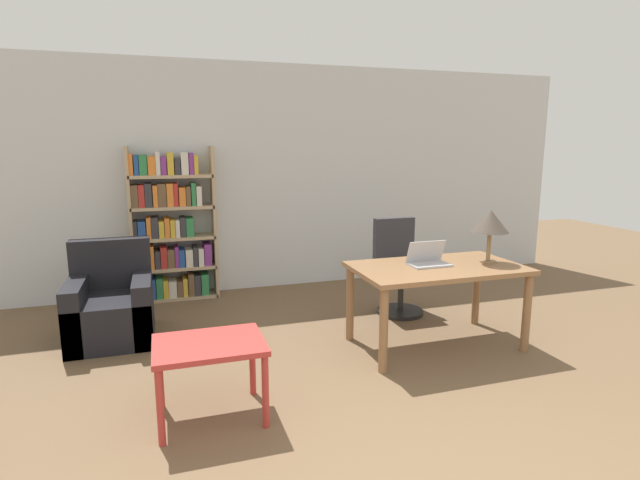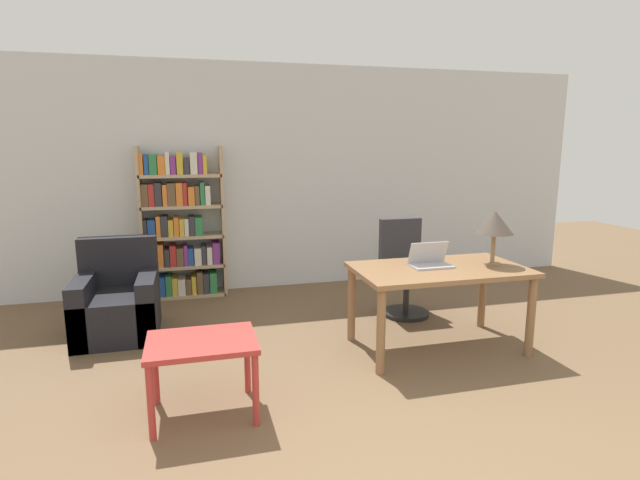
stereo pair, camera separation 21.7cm
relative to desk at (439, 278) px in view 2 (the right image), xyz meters
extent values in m
cube|color=silver|center=(-0.92, 2.32, 0.72)|extent=(8.00, 0.06, 2.70)
cube|color=olive|center=(0.00, 0.00, 0.08)|extent=(1.46, 0.83, 0.04)
cylinder|color=olive|center=(-0.67, -0.36, -0.28)|extent=(0.07, 0.07, 0.68)
cylinder|color=olive|center=(0.67, -0.36, -0.28)|extent=(0.07, 0.07, 0.68)
cylinder|color=olive|center=(-0.67, 0.36, -0.28)|extent=(0.07, 0.07, 0.68)
cylinder|color=olive|center=(0.67, 0.36, -0.28)|extent=(0.07, 0.07, 0.68)
cube|color=#B2B2B7|center=(-0.07, 0.03, 0.11)|extent=(0.35, 0.20, 0.02)
cube|color=#B2B2B7|center=(-0.07, 0.09, 0.21)|extent=(0.35, 0.08, 0.19)
cube|color=navy|center=(-0.07, 0.10, 0.21)|extent=(0.31, 0.06, 0.17)
cylinder|color=olive|center=(0.49, -0.02, 0.11)|extent=(0.14, 0.14, 0.01)
cylinder|color=olive|center=(0.49, -0.02, 0.24)|extent=(0.04, 0.04, 0.26)
cone|color=#4C4238|center=(0.49, -0.02, 0.47)|extent=(0.32, 0.32, 0.19)
cylinder|color=black|center=(0.09, 0.85, -0.61)|extent=(0.48, 0.48, 0.04)
cylinder|color=#262626|center=(0.09, 0.85, -0.43)|extent=(0.06, 0.06, 0.32)
cube|color=#2D2D33|center=(0.09, 0.85, -0.22)|extent=(0.47, 0.47, 0.10)
cube|color=#2D2D33|center=(0.09, 1.05, 0.10)|extent=(0.45, 0.08, 0.53)
cube|color=#B2332D|center=(-2.01, -0.61, -0.13)|extent=(0.70, 0.52, 0.04)
cylinder|color=#B2332D|center=(-2.32, -0.84, -0.38)|extent=(0.04, 0.04, 0.48)
cylinder|color=#B2332D|center=(-1.70, -0.84, -0.38)|extent=(0.04, 0.04, 0.48)
cylinder|color=#B2332D|center=(-2.32, -0.39, -0.38)|extent=(0.04, 0.04, 0.48)
cylinder|color=#B2332D|center=(-1.70, -0.39, -0.38)|extent=(0.04, 0.04, 0.48)
cube|color=black|center=(-2.73, 1.01, -0.42)|extent=(0.72, 0.80, 0.41)
cube|color=black|center=(-2.73, 1.33, 0.02)|extent=(0.72, 0.16, 0.47)
cube|color=black|center=(-3.01, 1.01, -0.34)|extent=(0.16, 0.80, 0.57)
cube|color=black|center=(-2.45, 1.01, -0.34)|extent=(0.16, 0.80, 0.57)
cube|color=tan|center=(-2.57, 2.13, 0.24)|extent=(0.04, 0.28, 1.74)
cube|color=tan|center=(-1.67, 2.13, 0.24)|extent=(0.04, 0.28, 1.74)
cube|color=tan|center=(-2.12, 2.13, -0.61)|extent=(0.90, 0.28, 0.04)
cube|color=#234C99|center=(-2.53, 2.13, -0.47)|extent=(0.04, 0.24, 0.24)
cube|color=#333338|center=(-2.48, 2.13, -0.48)|extent=(0.06, 0.24, 0.21)
cube|color=#234C99|center=(-2.40, 2.13, -0.48)|extent=(0.08, 0.24, 0.23)
cube|color=#2D7F47|center=(-2.31, 2.13, -0.47)|extent=(0.07, 0.24, 0.23)
cube|color=gold|center=(-2.25, 2.13, -0.49)|extent=(0.06, 0.24, 0.21)
cube|color=silver|center=(-2.17, 2.13, -0.49)|extent=(0.08, 0.24, 0.19)
cube|color=brown|center=(-2.09, 2.13, -0.50)|extent=(0.06, 0.24, 0.18)
cube|color=gold|center=(-2.03, 2.13, -0.48)|extent=(0.05, 0.24, 0.21)
cube|color=brown|center=(-1.97, 2.13, -0.46)|extent=(0.06, 0.24, 0.26)
cube|color=#333338|center=(-1.90, 2.13, -0.47)|extent=(0.07, 0.24, 0.24)
cube|color=#2D7F47|center=(-1.81, 2.13, -0.47)|extent=(0.08, 0.24, 0.24)
cube|color=tan|center=(-2.12, 2.13, -0.26)|extent=(0.90, 0.28, 0.04)
cube|color=gold|center=(-2.53, 2.13, -0.15)|extent=(0.05, 0.24, 0.19)
cube|color=brown|center=(-2.46, 2.13, -0.13)|extent=(0.07, 0.24, 0.23)
cube|color=orange|center=(-2.39, 2.13, -0.11)|extent=(0.06, 0.24, 0.26)
cube|color=#333338|center=(-2.32, 2.13, -0.14)|extent=(0.06, 0.24, 0.20)
cube|color=#B72D28|center=(-2.25, 2.13, -0.12)|extent=(0.07, 0.24, 0.24)
cube|color=brown|center=(-2.17, 2.13, -0.14)|extent=(0.08, 0.24, 0.21)
cube|color=#7F338C|center=(-2.11, 2.13, -0.12)|extent=(0.04, 0.24, 0.23)
cube|color=#234C99|center=(-2.05, 2.13, -0.14)|extent=(0.06, 0.24, 0.20)
cube|color=silver|center=(-1.97, 2.13, -0.14)|extent=(0.08, 0.24, 0.20)
cube|color=#333338|center=(-1.90, 2.13, -0.13)|extent=(0.05, 0.24, 0.22)
cube|color=silver|center=(-1.84, 2.13, -0.14)|extent=(0.06, 0.24, 0.20)
cube|color=#7F338C|center=(-1.77, 2.13, -0.12)|extent=(0.08, 0.24, 0.25)
cube|color=tan|center=(-2.12, 2.13, 0.09)|extent=(0.90, 0.28, 0.04)
cube|color=#333338|center=(-2.53, 2.13, 0.21)|extent=(0.04, 0.24, 0.20)
cube|color=#234C99|center=(-2.46, 2.13, 0.20)|extent=(0.08, 0.24, 0.20)
cube|color=orange|center=(-2.39, 2.13, 0.22)|extent=(0.05, 0.24, 0.23)
cube|color=#333338|center=(-2.33, 2.13, 0.22)|extent=(0.07, 0.24, 0.23)
cube|color=gold|center=(-2.26, 2.13, 0.20)|extent=(0.05, 0.24, 0.19)
cube|color=orange|center=(-2.20, 2.13, 0.21)|extent=(0.05, 0.24, 0.22)
cube|color=gold|center=(-2.14, 2.13, 0.21)|extent=(0.05, 0.24, 0.20)
cube|color=silver|center=(-2.08, 2.13, 0.20)|extent=(0.04, 0.24, 0.20)
cube|color=#333338|center=(-2.03, 2.13, 0.22)|extent=(0.06, 0.24, 0.22)
cube|color=#2D7F47|center=(-1.95, 2.13, 0.21)|extent=(0.08, 0.24, 0.21)
cube|color=tan|center=(-2.12, 2.13, 0.44)|extent=(0.90, 0.28, 0.04)
cube|color=brown|center=(-2.52, 2.13, 0.58)|extent=(0.08, 0.24, 0.24)
cube|color=#B72D28|center=(-2.44, 2.13, 0.58)|extent=(0.06, 0.24, 0.25)
cube|color=#333338|center=(-2.37, 2.13, 0.58)|extent=(0.07, 0.24, 0.26)
cube|color=orange|center=(-2.30, 2.13, 0.57)|extent=(0.05, 0.24, 0.24)
cube|color=brown|center=(-2.23, 2.13, 0.58)|extent=(0.09, 0.24, 0.25)
cube|color=orange|center=(-2.15, 2.13, 0.58)|extent=(0.07, 0.24, 0.25)
cube|color=#B72D28|center=(-2.08, 2.13, 0.58)|extent=(0.05, 0.24, 0.25)
cube|color=orange|center=(-2.02, 2.13, 0.56)|extent=(0.07, 0.24, 0.21)
cube|color=brown|center=(-1.95, 2.13, 0.56)|extent=(0.05, 0.24, 0.22)
cube|color=#2D7F47|center=(-1.89, 2.13, 0.58)|extent=(0.05, 0.24, 0.25)
cube|color=silver|center=(-1.84, 2.13, 0.56)|extent=(0.06, 0.24, 0.22)
cube|color=tan|center=(-2.12, 2.13, 0.78)|extent=(0.90, 0.28, 0.04)
cube|color=orange|center=(-2.53, 2.13, 0.92)|extent=(0.04, 0.24, 0.23)
cube|color=#234C99|center=(-2.48, 2.13, 0.91)|extent=(0.05, 0.24, 0.22)
cube|color=#2D7F47|center=(-2.41, 2.13, 0.91)|extent=(0.08, 0.24, 0.22)
cube|color=orange|center=(-2.32, 2.13, 0.90)|extent=(0.08, 0.24, 0.20)
cube|color=silver|center=(-2.25, 2.13, 0.93)|extent=(0.05, 0.24, 0.25)
cube|color=#7F338C|center=(-2.20, 2.13, 0.90)|extent=(0.06, 0.24, 0.20)
cube|color=gold|center=(-2.12, 2.13, 0.92)|extent=(0.07, 0.24, 0.24)
cube|color=#333338|center=(-2.05, 2.13, 0.89)|extent=(0.06, 0.24, 0.18)
cube|color=silver|center=(-1.97, 2.13, 0.92)|extent=(0.08, 0.24, 0.24)
cube|color=#7F338C|center=(-1.90, 2.13, 0.92)|extent=(0.05, 0.24, 0.24)
cube|color=gold|center=(-1.85, 2.13, 0.91)|extent=(0.04, 0.24, 0.21)
camera|label=1|loc=(-2.25, -3.68, 1.13)|focal=28.00mm
camera|label=2|loc=(-2.05, -3.74, 1.13)|focal=28.00mm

